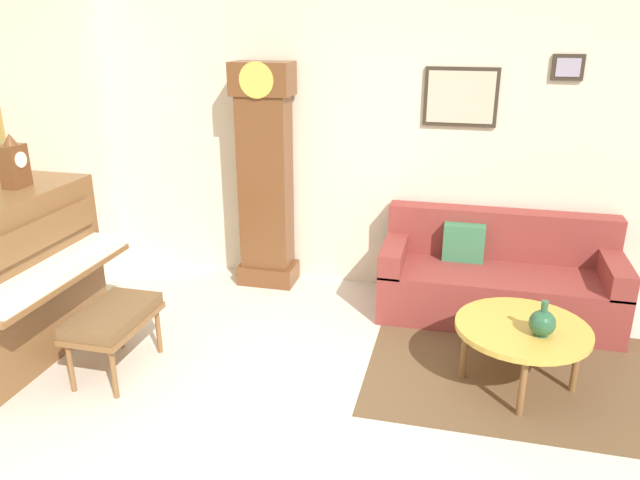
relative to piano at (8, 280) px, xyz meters
The scene contains 10 objects.
ground_plane 2.36m from the piano, ahead, with size 6.40×6.00×0.10m, color beige.
wall_back 3.11m from the piano, 42.06° to the left, with size 5.30×0.13×2.80m.
area_rug 3.66m from the piano, 10.14° to the left, with size 2.10×1.50×0.01m, color brown.
piano is the anchor object (origin of this frame).
piano_bench 0.82m from the piano, ahead, with size 0.42×0.70×0.48m.
grandfather_clock 2.24m from the piano, 53.13° to the left, with size 0.52×0.34×2.03m.
couch 3.77m from the piano, 25.09° to the left, with size 1.90×0.80×0.84m.
coffee_table 3.56m from the piano, ahead, with size 0.88×0.88×0.45m.
mantel_clock 0.82m from the piano, 89.41° to the left, with size 0.13×0.18×0.38m.
green_jug 3.65m from the piano, ahead, with size 0.17×0.17×0.24m.
Camera 1 is at (0.84, -2.89, 2.34)m, focal length 34.02 mm.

